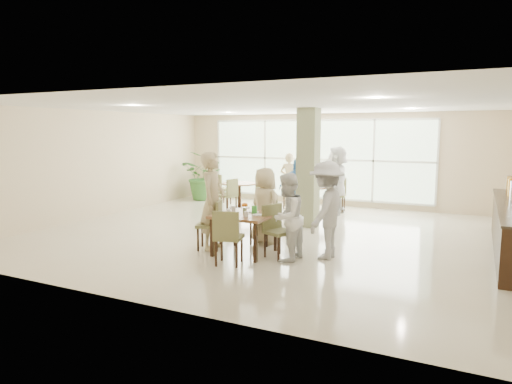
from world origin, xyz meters
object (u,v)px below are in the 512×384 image
at_px(main_table, 245,218).
at_px(round_table_left, 239,189).
at_px(teen_right, 287,217).
at_px(adult_a, 296,189).
at_px(adult_standing, 289,179).
at_px(adult_b, 337,180).
at_px(teen_left, 213,201).
at_px(teen_far, 265,206).
at_px(potted_plant, 205,176).
at_px(round_table_right, 310,192).
at_px(teen_standing, 326,210).

relative_size(main_table, round_table_left, 1.01).
relative_size(round_table_left, teen_right, 0.67).
height_order(adult_a, adult_standing, adult_standing).
bearing_deg(round_table_left, adult_b, 5.85).
height_order(teen_left, teen_far, teen_left).
bearing_deg(adult_standing, teen_right, 108.93).
bearing_deg(teen_left, potted_plant, 24.68).
bearing_deg(teen_far, potted_plant, -23.96).
bearing_deg(adult_b, round_table_left, -85.20).
bearing_deg(round_table_left, teen_far, -55.00).
relative_size(potted_plant, teen_far, 1.04).
xyz_separation_m(main_table, teen_right, (0.87, -0.08, 0.11)).
bearing_deg(round_table_right, round_table_left, -174.40).
distance_m(main_table, teen_far, 0.88).
relative_size(main_table, round_table_right, 0.92).
bearing_deg(teen_far, teen_standing, -176.82).
xyz_separation_m(round_table_right, teen_standing, (1.80, -4.27, 0.30)).
xyz_separation_m(round_table_left, teen_right, (3.36, -4.51, 0.22)).
xyz_separation_m(main_table, potted_plant, (-4.28, 5.37, 0.14)).
height_order(teen_right, adult_standing, adult_standing).
bearing_deg(teen_right, adult_a, -156.35).
bearing_deg(round_table_left, main_table, -60.67).
relative_size(potted_plant, teen_right, 1.04).
xyz_separation_m(round_table_right, teen_right, (1.23, -4.72, 0.19)).
bearing_deg(teen_standing, adult_b, -163.67).
xyz_separation_m(potted_plant, teen_far, (4.28, -4.50, -0.03)).
relative_size(round_table_right, teen_far, 0.73).
relative_size(main_table, adult_a, 0.67).
relative_size(teen_far, teen_standing, 0.88).
bearing_deg(teen_left, round_table_left, 12.91).
distance_m(round_table_right, adult_b, 0.82).
height_order(teen_left, teen_standing, teen_left).
height_order(round_table_left, adult_a, adult_a).
bearing_deg(teen_far, teen_right, 154.95).
bearing_deg(teen_far, teen_left, 71.56).
relative_size(round_table_left, teen_left, 0.55).
distance_m(teen_standing, adult_a, 3.83).
distance_m(teen_far, adult_b, 3.88).
distance_m(round_table_left, adult_b, 2.90).
distance_m(teen_left, adult_b, 4.81).
height_order(round_table_right, teen_standing, teen_standing).
relative_size(teen_standing, adult_b, 0.94).
height_order(potted_plant, adult_standing, adult_standing).
distance_m(potted_plant, teen_far, 6.21).
distance_m(main_table, teen_left, 0.76).
bearing_deg(adult_standing, adult_b, 153.61).
height_order(teen_right, adult_a, adult_a).
distance_m(round_table_left, round_table_right, 2.14).
distance_m(round_table_left, teen_left, 4.75).
bearing_deg(round_table_left, round_table_right, 5.60).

